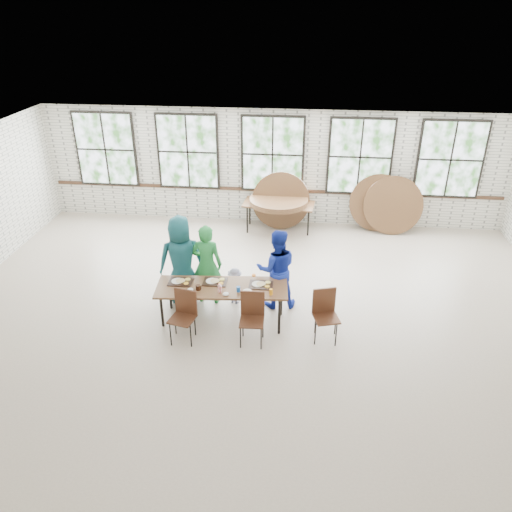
{
  "coord_description": "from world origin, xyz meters",
  "views": [
    {
      "loc": [
        0.88,
        -7.99,
        5.48
      ],
      "look_at": [
        0.0,
        0.4,
        1.05
      ],
      "focal_mm": 35.0,
      "sensor_mm": 36.0,
      "label": 1
    }
  ],
  "objects": [
    {
      "name": "storage_table",
      "position": [
        0.21,
        3.94,
        0.69
      ],
      "size": [
        1.86,
        0.91,
        0.74
      ],
      "rotation": [
        0.0,
        0.0,
        -0.09
      ],
      "color": "brown",
      "rests_on": "ground"
    },
    {
      "name": "adult_teal",
      "position": [
        -1.46,
        0.37,
        0.9
      ],
      "size": [
        1.02,
        0.82,
        1.8
      ],
      "primitive_type": "imported",
      "rotation": [
        0.0,
        0.0,
        3.46
      ],
      "color": "#175950",
      "rests_on": "ground"
    },
    {
      "name": "round_tops_leaning",
      "position": [
        2.05,
        4.15,
        0.74
      ],
      "size": [
        4.36,
        0.44,
        1.49
      ],
      "color": "brown",
      "rests_on": "ground"
    },
    {
      "name": "round_tops_stacked",
      "position": [
        0.21,
        3.94,
        0.8
      ],
      "size": [
        1.5,
        1.5,
        0.13
      ],
      "color": "brown",
      "rests_on": "storage_table"
    },
    {
      "name": "tabletop_clutter",
      "position": [
        -0.5,
        -0.32,
        0.77
      ],
      "size": [
        1.96,
        0.66,
        0.11
      ],
      "color": "black",
      "rests_on": "dining_table"
    },
    {
      "name": "adult_green",
      "position": [
        -0.96,
        0.37,
        0.83
      ],
      "size": [
        0.61,
        0.41,
        1.66
      ],
      "primitive_type": "imported",
      "rotation": [
        0.0,
        0.0,
        3.12
      ],
      "color": "#228239",
      "rests_on": "ground"
    },
    {
      "name": "chair_near_right",
      "position": [
        0.06,
        -0.81,
        0.56
      ],
      "size": [
        0.43,
        0.42,
        0.95
      ],
      "rotation": [
        0.0,
        0.0,
        0.03
      ],
      "color": "#472717",
      "rests_on": "ground"
    },
    {
      "name": "chair_spare",
      "position": [
        1.33,
        -0.58,
        0.56
      ],
      "size": [
        0.52,
        0.51,
        0.95
      ],
      "rotation": [
        0.0,
        0.0,
        0.28
      ],
      "color": "#472717",
      "rests_on": "ground"
    },
    {
      "name": "room",
      "position": [
        0.0,
        4.44,
        1.83
      ],
      "size": [
        12.0,
        12.0,
        12.0
      ],
      "color": "#BBA995",
      "rests_on": "ground"
    },
    {
      "name": "dining_table",
      "position": [
        -0.56,
        -0.28,
        0.69
      ],
      "size": [
        2.46,
        1.0,
        0.74
      ],
      "rotation": [
        0.0,
        0.0,
        0.08
      ],
      "color": "brown",
      "rests_on": "ground"
    },
    {
      "name": "toddler",
      "position": [
        -0.42,
        0.37,
        0.38
      ],
      "size": [
        0.56,
        0.42,
        0.76
      ],
      "primitive_type": "imported",
      "rotation": [
        0.0,
        0.0,
        2.82
      ],
      "color": "#16123A",
      "rests_on": "ground"
    },
    {
      "name": "chair_near_left",
      "position": [
        -1.14,
        -0.87,
        0.56
      ],
      "size": [
        0.5,
        0.49,
        0.95
      ],
      "rotation": [
        0.0,
        0.0,
        -0.22
      ],
      "color": "#472717",
      "rests_on": "ground"
    },
    {
      "name": "adult_blue",
      "position": [
        0.4,
        0.37,
        0.81
      ],
      "size": [
        0.87,
        0.72,
        1.62
      ],
      "primitive_type": "imported",
      "rotation": [
        0.0,
        0.0,
        3.29
      ],
      "color": "#162B9F",
      "rests_on": "ground"
    }
  ]
}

